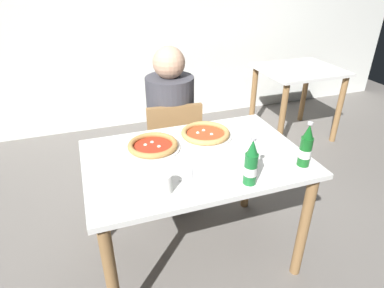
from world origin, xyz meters
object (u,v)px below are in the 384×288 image
dining_table_main (195,173)px  beer_bottle_left (306,148)px  dining_table_background (298,83)px  pizza_margherita_near (205,134)px  pizza_marinara_far (153,146)px  paper_cup (165,183)px  napkin_with_cutlery (195,170)px  chair_behind_table (173,146)px  diner_seated (171,131)px  beer_bottle_center (251,165)px

dining_table_main → beer_bottle_left: beer_bottle_left is taller
dining_table_background → pizza_margherita_near: 1.84m
pizza_margherita_near → pizza_marinara_far: same height
pizza_margherita_near → pizza_marinara_far: bearing=-172.6°
dining_table_background → paper_cup: size_ratio=8.42×
pizza_margherita_near → pizza_marinara_far: 0.34m
beer_bottle_left → pizza_margherita_near: bearing=128.4°
napkin_with_cutlery → dining_table_main: bearing=70.5°
beer_bottle_left → napkin_with_cutlery: beer_bottle_left is taller
beer_bottle_left → napkin_with_cutlery: 0.58m
dining_table_background → beer_bottle_left: (-1.10, -1.56, 0.26)m
chair_behind_table → beer_bottle_left: 1.06m
diner_seated → pizza_marinara_far: bearing=-116.1°
pizza_margherita_near → beer_bottle_left: beer_bottle_left is taller
pizza_marinara_far → beer_bottle_center: (0.36, -0.48, 0.08)m
diner_seated → paper_cup: 0.98m
dining_table_background → paper_cup: bearing=-139.9°
dining_table_main → paper_cup: bearing=-133.0°
pizza_marinara_far → beer_bottle_left: 0.83m
pizza_margherita_near → paper_cup: (-0.38, -0.45, 0.03)m
diner_seated → dining_table_background: bearing=22.2°
beer_bottle_left → beer_bottle_center: bearing=-171.3°
chair_behind_table → pizza_marinara_far: 0.59m
paper_cup → dining_table_background: bearing=40.1°
dining_table_main → pizza_marinara_far: bearing=142.9°
dining_table_main → diner_seated: (0.05, 0.66, -0.05)m
chair_behind_table → beer_bottle_center: 1.01m
beer_bottle_center → napkin_with_cutlery: 0.30m
beer_bottle_left → napkin_with_cutlery: bearing=166.0°
chair_behind_table → beer_bottle_left: beer_bottle_left is taller
dining_table_background → pizza_marinara_far: (-1.80, -1.14, 0.18)m
beer_bottle_left → dining_table_background: bearing=55.0°
dining_table_main → paper_cup: 0.39m
diner_seated → paper_cup: diner_seated is taller
pizza_margherita_near → paper_cup: paper_cup is taller
beer_bottle_center → napkin_with_cutlery: beer_bottle_center is taller
pizza_marinara_far → pizza_margherita_near: bearing=7.4°
dining_table_main → napkin_with_cutlery: size_ratio=5.50×
napkin_with_cutlery → beer_bottle_center: bearing=-42.1°
dining_table_main → chair_behind_table: size_ratio=1.41×
chair_behind_table → paper_cup: 0.96m
pizza_margherita_near → napkin_with_cutlery: bearing=-119.3°
dining_table_main → pizza_marinara_far: (-0.20, 0.15, 0.14)m
chair_behind_table → dining_table_background: (1.56, 0.68, 0.11)m
chair_behind_table → dining_table_main: bearing=90.9°
chair_behind_table → beer_bottle_left: (0.46, -0.88, 0.37)m
chair_behind_table → pizza_margherita_near: size_ratio=2.64×
diner_seated → dining_table_background: 1.68m
beer_bottle_center → napkin_with_cutlery: size_ratio=1.13×
chair_behind_table → beer_bottle_center: (0.12, -0.93, 0.37)m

